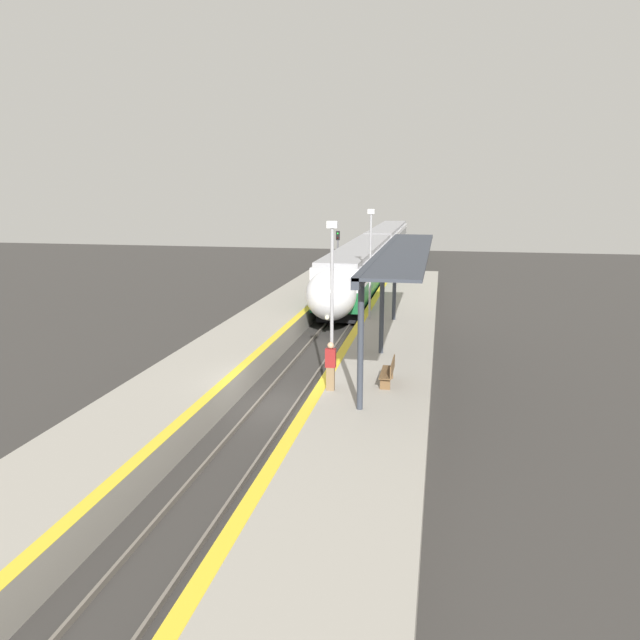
{
  "coord_description": "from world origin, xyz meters",
  "views": [
    {
      "loc": [
        5.83,
        -21.39,
        8.02
      ],
      "look_at": [
        0.55,
        5.71,
        2.12
      ],
      "focal_mm": 35.0,
      "sensor_mm": 36.0,
      "label": 1
    }
  ],
  "objects_px": {
    "train": "(375,253)",
    "lamppost_near": "(332,295)",
    "platform_bench": "(389,371)",
    "lamppost_mid": "(370,258)",
    "railway_signal": "(338,254)",
    "person_waiting": "(331,365)"
  },
  "relations": [
    {
      "from": "platform_bench",
      "to": "person_waiting",
      "type": "relative_size",
      "value": 1.01
    },
    {
      "from": "train",
      "to": "lamppost_mid",
      "type": "relative_size",
      "value": 8.24
    },
    {
      "from": "train",
      "to": "person_waiting",
      "type": "relative_size",
      "value": 27.86
    },
    {
      "from": "train",
      "to": "platform_bench",
      "type": "bearing_deg",
      "value": -83.03
    },
    {
      "from": "railway_signal",
      "to": "lamppost_near",
      "type": "height_order",
      "value": "lamppost_near"
    },
    {
      "from": "train",
      "to": "railway_signal",
      "type": "bearing_deg",
      "value": -106.06
    },
    {
      "from": "person_waiting",
      "to": "lamppost_mid",
      "type": "distance_m",
      "value": 12.48
    },
    {
      "from": "person_waiting",
      "to": "lamppost_mid",
      "type": "xyz_separation_m",
      "value": [
        -0.04,
        12.24,
        2.42
      ]
    },
    {
      "from": "train",
      "to": "lamppost_mid",
      "type": "height_order",
      "value": "lamppost_mid"
    },
    {
      "from": "person_waiting",
      "to": "railway_signal",
      "type": "height_order",
      "value": "railway_signal"
    },
    {
      "from": "train",
      "to": "lamppost_mid",
      "type": "bearing_deg",
      "value": -84.61
    },
    {
      "from": "train",
      "to": "lamppost_near",
      "type": "xyz_separation_m",
      "value": [
        2.16,
        -34.66,
        2.16
      ]
    },
    {
      "from": "platform_bench",
      "to": "lamppost_mid",
      "type": "xyz_separation_m",
      "value": [
        -2.0,
        11.15,
        2.85
      ]
    },
    {
      "from": "person_waiting",
      "to": "lamppost_near",
      "type": "bearing_deg",
      "value": 95.02
    },
    {
      "from": "railway_signal",
      "to": "lamppost_near",
      "type": "relative_size",
      "value": 0.79
    },
    {
      "from": "person_waiting",
      "to": "lamppost_near",
      "type": "height_order",
      "value": "lamppost_near"
    },
    {
      "from": "platform_bench",
      "to": "lamppost_near",
      "type": "distance_m",
      "value": 3.54
    },
    {
      "from": "train",
      "to": "lamppost_mid",
      "type": "distance_m",
      "value": 23.06
    },
    {
      "from": "train",
      "to": "person_waiting",
      "type": "height_order",
      "value": "train"
    },
    {
      "from": "lamppost_near",
      "to": "person_waiting",
      "type": "bearing_deg",
      "value": -84.98
    },
    {
      "from": "train",
      "to": "lamppost_near",
      "type": "relative_size",
      "value": 8.24
    },
    {
      "from": "person_waiting",
      "to": "railway_signal",
      "type": "distance_m",
      "value": 28.01
    }
  ]
}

